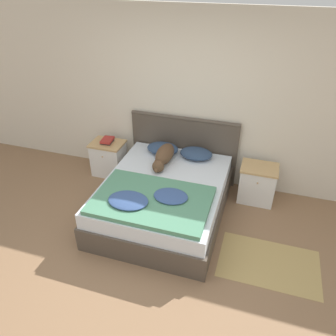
{
  "coord_description": "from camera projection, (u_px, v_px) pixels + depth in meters",
  "views": [
    {
      "loc": [
        1.04,
        -2.25,
        2.99
      ],
      "look_at": [
        -0.08,
        1.27,
        0.64
      ],
      "focal_mm": 35.0,
      "sensor_mm": 36.0,
      "label": 1
    }
  ],
  "objects": [
    {
      "name": "headboard",
      "position": [
        183.0,
        147.0,
        5.06
      ],
      "size": [
        1.66,
        0.06,
        1.05
      ],
      "color": "#4C4238",
      "rests_on": "ground_plane"
    },
    {
      "name": "wall_back",
      "position": [
        191.0,
        101.0,
        4.71
      ],
      "size": [
        9.0,
        0.06,
        2.55
      ],
      "color": "beige",
      "rests_on": "ground_plane"
    },
    {
      "name": "ground_plane",
      "position": [
        141.0,
        275.0,
        3.68
      ],
      "size": [
        16.0,
        16.0,
        0.0
      ],
      "primitive_type": "plane",
      "color": "#896647"
    },
    {
      "name": "pillow_right",
      "position": [
        196.0,
        154.0,
        4.76
      ],
      "size": [
        0.48,
        0.34,
        0.13
      ],
      "color": "navy",
      "rests_on": "bed"
    },
    {
      "name": "book_stack",
      "position": [
        107.0,
        141.0,
        5.14
      ],
      "size": [
        0.19,
        0.24,
        0.06
      ],
      "color": "#232328",
      "rests_on": "nightstand_left"
    },
    {
      "name": "quilt",
      "position": [
        151.0,
        200.0,
        3.89
      ],
      "size": [
        1.38,
        0.93,
        0.11
      ],
      "color": "#4C8466",
      "rests_on": "bed"
    },
    {
      "name": "pillow_left",
      "position": [
        163.0,
        148.0,
        4.89
      ],
      "size": [
        0.48,
        0.34,
        0.13
      ],
      "color": "navy",
      "rests_on": "bed"
    },
    {
      "name": "bed",
      "position": [
        164.0,
        199.0,
        4.42
      ],
      "size": [
        1.58,
        1.92,
        0.54
      ],
      "color": "#4C4238",
      "rests_on": "ground_plane"
    },
    {
      "name": "rug",
      "position": [
        269.0,
        263.0,
        3.82
      ],
      "size": [
        1.14,
        0.74,
        0.0
      ],
      "color": "tan",
      "rests_on": "ground_plane"
    },
    {
      "name": "dog",
      "position": [
        164.0,
        156.0,
        4.63
      ],
      "size": [
        0.23,
        0.74,
        0.23
      ],
      "color": "brown",
      "rests_on": "bed"
    },
    {
      "name": "nightstand_left",
      "position": [
        109.0,
        158.0,
        5.29
      ],
      "size": [
        0.51,
        0.4,
        0.56
      ],
      "color": "white",
      "rests_on": "ground_plane"
    },
    {
      "name": "nightstand_right",
      "position": [
        257.0,
        183.0,
        4.7
      ],
      "size": [
        0.51,
        0.4,
        0.56
      ],
      "color": "white",
      "rests_on": "ground_plane"
    }
  ]
}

